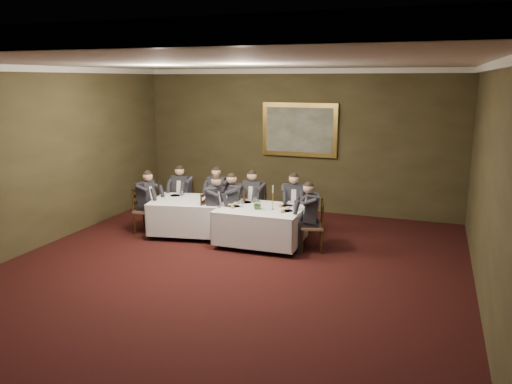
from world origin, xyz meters
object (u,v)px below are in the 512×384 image
Objects in this scene: diner_sec_endright at (236,213)px; chair_sec_backright at (219,213)px; diner_sec_backleft at (182,202)px; diner_sec_endleft at (146,209)px; chair_main_backright at (293,222)px; table_second at (190,214)px; chair_main_endleft at (213,226)px; chair_sec_endright at (236,224)px; diner_main_endleft at (213,216)px; diner_main_endright at (312,225)px; centerpiece at (258,203)px; chair_sec_endleft at (146,219)px; diner_sec_backright at (218,203)px; chair_main_backleft at (254,218)px; diner_main_backright at (293,212)px; chair_main_endright at (312,236)px; painting at (299,130)px; candlestick at (273,200)px; table_main at (261,223)px; chair_sec_backleft at (183,211)px; diner_main_backleft at (254,208)px.

chair_sec_backright is at bearing 29.50° from diner_sec_endright.
diner_sec_backleft is 0.98m from diner_sec_endleft.
chair_main_backright is at bearing 175.73° from chair_sec_backright.
table_second is 0.64m from chair_main_endleft.
chair_main_endleft and chair_sec_endright have the same top height.
diner_main_endleft reaches higher than table_second.
table_second is at bearing 71.91° from diner_main_endright.
diner_sec_endright is 5.38× the size of centerpiece.
diner_main_endleft is 1.61m from chair_sec_endleft.
diner_sec_backright is at bearing 128.07° from diner_sec_endleft.
chair_main_backleft is 0.92m from diner_main_backright.
centerpiece reaches higher than chair_main_endright.
chair_sec_endleft is at bearing 84.75° from chair_sec_endright.
diner_main_endright is 0.72× the size of painting.
chair_sec_endleft is 2.02× the size of candlestick.
table_main is 1.71m from diner_sec_backright.
diner_sec_endright is (-1.72, 0.31, 0.23)m from chair_main_endright.
diner_main_endright is at bearing 158.28° from chair_sec_backright.
painting is (1.38, 1.83, 1.76)m from chair_sec_backright.
diner_sec_backleft is at bearing 158.87° from table_main.
diner_main_endleft is 5.38× the size of centerpiece.
chair_main_endleft is at bearing 75.51° from diner_main_endright.
diner_main_backright is 0.72× the size of painting.
painting is (2.63, 2.89, 1.76)m from chair_sec_endleft.
diner_main_endright is at bearing 160.65° from chair_main_backleft.
painting is at bearing -92.00° from chair_main_backright.
diner_main_endleft is (0.01, 0.00, 0.23)m from chair_main_endleft.
chair_main_endright is 0.74× the size of diner_sec_endright.
candlestick is (0.93, -0.36, 0.43)m from diner_sec_endright.
candlestick reaches higher than centerpiece.
chair_main_backleft is 1.00× the size of chair_sec_endleft.
table_second is at bearing 84.77° from diner_sec_endright.
centerpiece is (2.18, -0.97, 0.61)m from chair_sec_backleft.
diner_main_endright reaches higher than table_main.
diner_main_backleft reaches higher than chair_main_endleft.
chair_sec_backleft is 0.85m from chair_sec_backright.
diner_sec_endleft reaches higher than chair_sec_endright.
painting reaches higher than diner_main_backleft.
chair_sec_backright is (-1.81, 0.18, -0.23)m from diner_main_backright.
diner_sec_backleft is 1.35× the size of chair_sec_backright.
diner_main_backleft is 1.00× the size of diner_sec_backleft.
diner_main_endright and diner_sec_backright have the same top height.
diner_sec_endright is at bearing 158.86° from candlestick.
chair_main_endleft is 0.74× the size of diner_main_endleft.
diner_sec_backright is (-1.81, 0.17, 0.00)m from diner_main_backright.
diner_sec_endleft is at bearing 90.00° from chair_sec_endleft.
diner_main_backleft is 0.89m from diner_main_backright.
diner_sec_backleft is 1.01m from chair_sec_endleft.
chair_main_backright is at bearing 176.10° from diner_sec_backright.
chair_main_backleft is 1.72m from diner_main_endright.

